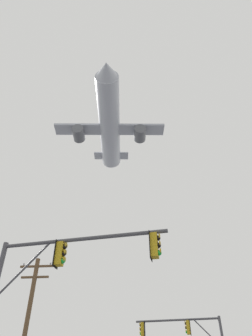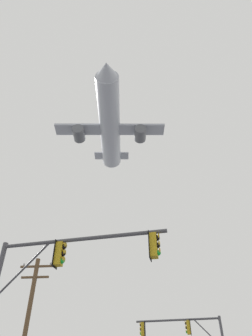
% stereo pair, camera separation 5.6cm
% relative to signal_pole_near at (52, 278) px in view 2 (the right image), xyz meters
% --- Properties ---
extents(signal_pole_near, '(6.69, 1.22, 6.45)m').
position_rel_signal_pole_near_xyz_m(signal_pole_near, '(0.00, 0.00, 0.00)').
color(signal_pole_near, '#4C4C51').
rests_on(signal_pole_near, ground).
extents(utility_pole, '(2.20, 0.28, 8.73)m').
position_rel_signal_pole_near_xyz_m(utility_pole, '(-3.82, 8.27, -0.22)').
color(utility_pole, brown).
rests_on(utility_pole, ground).
extents(airplane, '(15.71, 20.33, 5.54)m').
position_rel_signal_pole_near_xyz_m(airplane, '(-1.16, 19.71, 27.53)').
color(airplane, '#B7BCC6').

